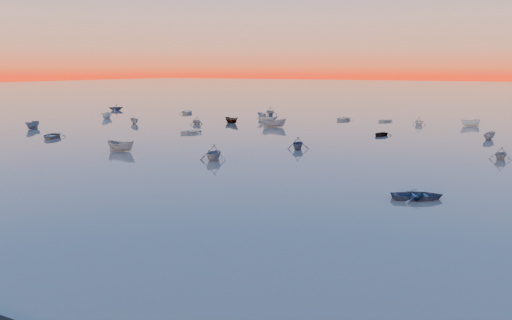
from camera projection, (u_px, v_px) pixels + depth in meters
The scene contains 5 objects.
ground at pixel (397, 113), 112.87m from camera, with size 600.00×600.00×0.00m, color slate.
moored_fleet at pixel (325, 138), 72.08m from camera, with size 124.00×58.00×1.20m, color silver, non-canonical shape.
boat_near_left at pixel (52, 138), 72.05m from camera, with size 4.55×1.90×1.14m, color slate.
boat_near_center at pixel (121, 151), 60.94m from camera, with size 3.85×1.63×1.33m, color slate.
boat_near_right at pixel (298, 149), 62.38m from camera, with size 3.41×1.53×1.19m, color #334361.
Camera 1 is at (24.75, -14.77, 10.01)m, focal length 35.00 mm.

